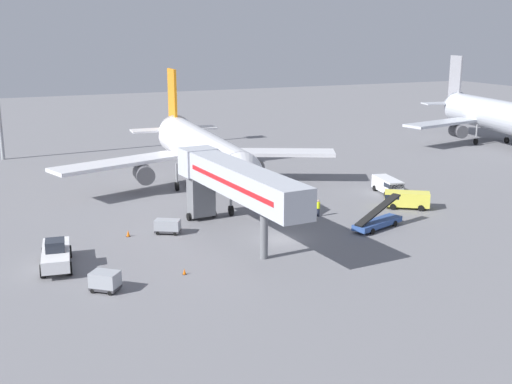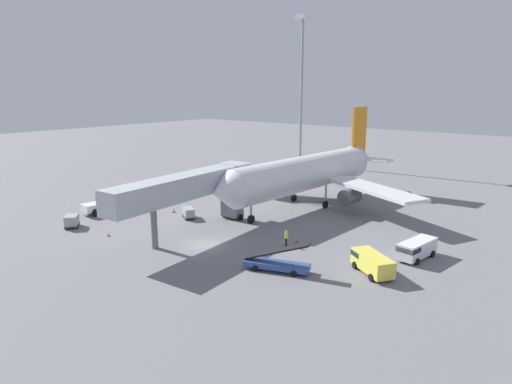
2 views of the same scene
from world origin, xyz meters
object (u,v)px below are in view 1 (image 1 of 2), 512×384
(airplane_background, at_px, (495,115))
(service_van_near_right, at_px, (406,199))
(safety_cone_alpha, at_px, (312,209))
(safety_cone_bravo, at_px, (128,233))
(baggage_cart_mid_right, at_px, (105,281))
(safety_cone_charlie, at_px, (184,272))
(service_van_outer_right, at_px, (388,185))
(pushback_tug, at_px, (56,254))
(jet_bridge, at_px, (232,181))
(belt_loader_truck, at_px, (378,221))
(baggage_cart_far_center, at_px, (168,226))
(airplane_at_gate, at_px, (200,150))
(ground_crew_worker_foreground, at_px, (318,208))

(airplane_background, bearing_deg, service_van_near_right, -144.28)
(safety_cone_alpha, relative_size, safety_cone_bravo, 1.06)
(baggage_cart_mid_right, relative_size, safety_cone_charlie, 5.14)
(service_van_outer_right, distance_m, safety_cone_charlie, 34.64)
(pushback_tug, height_order, baggage_cart_mid_right, pushback_tug)
(service_van_near_right, distance_m, safety_cone_charlie, 30.37)
(jet_bridge, distance_m, service_van_outer_right, 25.69)
(belt_loader_truck, height_order, safety_cone_alpha, belt_loader_truck)
(airplane_background, bearing_deg, baggage_cart_far_center, -158.16)
(pushback_tug, bearing_deg, safety_cone_alpha, 13.01)
(airplane_at_gate, relative_size, baggage_cart_mid_right, 14.61)
(airplane_at_gate, height_order, service_van_outer_right, airplane_at_gate)
(baggage_cart_far_center, distance_m, safety_cone_charlie, 11.27)
(ground_crew_worker_foreground, bearing_deg, airplane_background, 28.63)
(belt_loader_truck, height_order, airplane_background, airplane_background)
(pushback_tug, bearing_deg, safety_cone_charlie, -32.05)
(baggage_cart_mid_right, height_order, safety_cone_charlie, baggage_cart_mid_right)
(belt_loader_truck, height_order, safety_cone_bravo, belt_loader_truck)
(service_van_outer_right, relative_size, ground_crew_worker_foreground, 2.93)
(safety_cone_bravo, relative_size, airplane_background, 0.02)
(baggage_cart_far_center, height_order, safety_cone_charlie, baggage_cart_far_center)
(baggage_cart_far_center, bearing_deg, jet_bridge, -37.01)
(airplane_at_gate, bearing_deg, jet_bridge, -100.06)
(service_van_near_right, distance_m, airplane_background, 48.15)
(ground_crew_worker_foreground, relative_size, airplane_background, 0.05)
(service_van_outer_right, bearing_deg, pushback_tug, -166.10)
(baggage_cart_mid_right, bearing_deg, belt_loader_truck, 10.46)
(airplane_background, bearing_deg, safety_cone_alpha, -152.86)
(service_van_outer_right, height_order, airplane_background, airplane_background)
(service_van_near_right, bearing_deg, airplane_at_gate, 136.54)
(pushback_tug, relative_size, service_van_near_right, 1.34)
(pushback_tug, xyz_separation_m, ground_crew_worker_foreground, (27.64, 4.67, -0.18))
(jet_bridge, xyz_separation_m, safety_cone_charlie, (-7.07, -7.14, -5.45))
(jet_bridge, xyz_separation_m, baggage_cart_mid_right, (-13.65, -8.05, -4.84))
(baggage_cart_far_center, distance_m, safety_cone_bravo, 3.85)
(airplane_at_gate, bearing_deg, service_van_near_right, -43.46)
(belt_loader_truck, xyz_separation_m, service_van_outer_right, (9.23, 11.52, 0.34))
(safety_cone_alpha, bearing_deg, safety_cone_bravo, -178.49)
(belt_loader_truck, relative_size, baggage_cart_mid_right, 2.54)
(belt_loader_truck, height_order, baggage_cart_mid_right, belt_loader_truck)
(pushback_tug, xyz_separation_m, belt_loader_truck, (30.95, -1.58, -0.39))
(safety_cone_charlie, bearing_deg, safety_cone_alpha, 33.62)
(jet_bridge, xyz_separation_m, belt_loader_truck, (14.51, -2.85, -4.94))
(belt_loader_truck, xyz_separation_m, safety_cone_alpha, (-3.07, 8.02, -0.43))
(belt_loader_truck, bearing_deg, service_van_outer_right, 51.31)
(baggage_cart_far_center, xyz_separation_m, safety_cone_bravo, (-3.76, 0.65, -0.48))
(service_van_outer_right, xyz_separation_m, airplane_background, (36.96, 21.76, 4.03))
(belt_loader_truck, xyz_separation_m, ground_crew_worker_foreground, (-3.31, 6.25, 0.21))
(jet_bridge, height_order, ground_crew_worker_foreground, jet_bridge)
(jet_bridge, relative_size, baggage_cart_far_center, 8.03)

